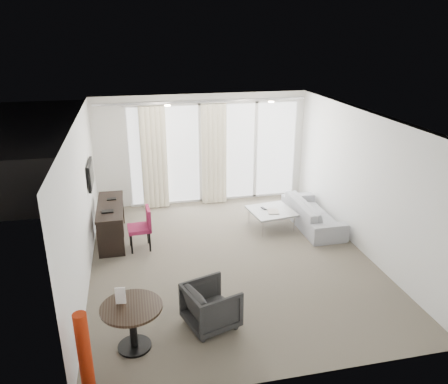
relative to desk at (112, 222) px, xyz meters
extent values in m
cube|color=#5C5447|center=(2.14, -1.29, -0.37)|extent=(5.00, 6.00, 0.00)
cube|color=white|center=(2.14, -1.29, 2.23)|extent=(5.00, 6.00, 0.00)
cube|color=silver|center=(-0.36, -1.29, 0.93)|extent=(0.00, 6.00, 2.60)
cube|color=silver|center=(4.64, -1.29, 0.93)|extent=(0.00, 6.00, 2.60)
cube|color=silver|center=(2.14, -4.29, 0.93)|extent=(5.00, 0.00, 2.60)
cylinder|color=#FFE0B2|center=(1.24, 0.31, 2.22)|extent=(0.12, 0.12, 0.02)
cylinder|color=#FFE0B2|center=(3.34, 0.31, 2.22)|extent=(0.12, 0.12, 0.02)
cylinder|color=#9D2309|center=(-0.17, -4.14, 0.23)|extent=(0.25, 0.25, 1.19)
imported|color=black|center=(1.43, -3.08, -0.06)|extent=(0.87, 0.86, 0.63)
imported|color=#919299|center=(4.19, -0.22, -0.09)|extent=(0.75, 1.92, 0.56)
cube|color=#4D4D50|center=(2.44, 3.21, -0.43)|extent=(5.60, 3.00, 0.12)
camera|label=1|loc=(0.50, -8.19, 3.63)|focal=35.00mm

